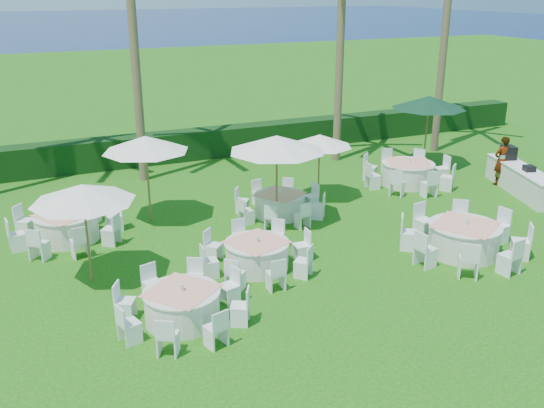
{
  "coord_description": "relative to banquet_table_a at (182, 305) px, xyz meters",
  "views": [
    {
      "loc": [
        -6.89,
        -12.12,
        6.95
      ],
      "look_at": [
        -0.57,
        2.11,
        1.3
      ],
      "focal_mm": 40.0,
      "sensor_mm": 36.0,
      "label": 1
    }
  ],
  "objects": [
    {
      "name": "umbrella_green",
      "position": [
        12.32,
        7.72,
        2.22
      ],
      "size": [
        2.92,
        2.92,
        2.86
      ],
      "color": "brown",
      "rests_on": "ground"
    },
    {
      "name": "banquet_table_b",
      "position": [
        2.5,
        1.77,
        0.0
      ],
      "size": [
        2.95,
        2.95,
        0.9
      ],
      "color": "silver",
      "rests_on": "ground"
    },
    {
      "name": "banquet_table_c",
      "position": [
        8.01,
        0.33,
        0.06
      ],
      "size": [
        3.42,
        3.42,
        1.02
      ],
      "color": "silver",
      "rests_on": "ground"
    },
    {
      "name": "banquet_table_a",
      "position": [
        0.0,
        0.0,
        0.0
      ],
      "size": [
        2.93,
        2.93,
        0.9
      ],
      "color": "silver",
      "rests_on": "ground"
    },
    {
      "name": "buffet_table",
      "position": [
        13.39,
        3.63,
        0.1
      ],
      "size": [
        2.0,
        4.01,
        1.4
      ],
      "color": "silver",
      "rests_on": "ground"
    },
    {
      "name": "banquet_table_f",
      "position": [
        10.28,
        6.01,
        0.05
      ],
      "size": [
        3.34,
        3.34,
        1.0
      ],
      "color": "silver",
      "rests_on": "ground"
    },
    {
      "name": "palm_e",
      "position": [
        14.28,
        9.53,
        5.54
      ],
      "size": [
        4.28,
        4.35,
        10.9
      ],
      "color": "brown",
      "rests_on": "ground"
    },
    {
      "name": "hedge",
      "position": [
        3.96,
        12.7,
        0.21
      ],
      "size": [
        34.0,
        1.0,
        1.2
      ],
      "primitive_type": "cube",
      "color": "black",
      "rests_on": "ground"
    },
    {
      "name": "banquet_table_e",
      "position": [
        4.64,
        5.02,
        -0.01
      ],
      "size": [
        2.88,
        2.88,
        0.88
      ],
      "color": "silver",
      "rests_on": "ground"
    },
    {
      "name": "palm_d",
      "position": [
        9.55,
        10.01,
        4.02
      ],
      "size": [
        4.26,
        4.36,
        7.94
      ],
      "color": "brown",
      "rests_on": "ground"
    },
    {
      "name": "banquet_table_d",
      "position": [
        -1.77,
        5.72,
        0.03
      ],
      "size": [
        3.21,
        3.21,
        0.97
      ],
      "color": "silver",
      "rests_on": "ground"
    },
    {
      "name": "umbrella_d",
      "position": [
        6.51,
        5.91,
        1.68
      ],
      "size": [
        2.2,
        2.2,
        2.27
      ],
      "color": "brown",
      "rests_on": "ground"
    },
    {
      "name": "ground",
      "position": [
        3.96,
        0.7,
        -0.39
      ],
      "size": [
        120.0,
        120.0,
        0.0
      ],
      "primitive_type": "plane",
      "color": "#15520E",
      "rests_on": "ground"
    },
    {
      "name": "umbrella_c",
      "position": [
        0.76,
        6.22,
        2.09
      ],
      "size": [
        2.61,
        2.61,
        2.72
      ],
      "color": "brown",
      "rests_on": "ground"
    },
    {
      "name": "umbrella_b",
      "position": [
        4.28,
        4.46,
        2.14
      ],
      "size": [
        2.91,
        2.91,
        2.77
      ],
      "color": "brown",
      "rests_on": "ground"
    },
    {
      "name": "umbrella_a",
      "position": [
        -1.54,
        2.76,
        1.92
      ],
      "size": [
        2.49,
        2.49,
        2.54
      ],
      "color": "brown",
      "rests_on": "ground"
    },
    {
      "name": "ocean",
      "position": [
        3.96,
        102.7,
        -0.39
      ],
      "size": [
        260.0,
        260.0,
        0.0
      ],
      "primitive_type": "plane",
      "color": "#061841",
      "rests_on": "ground"
    },
    {
      "name": "palm_b",
      "position": [
        1.53,
        10.56,
        4.86
      ],
      "size": [
        4.28,
        4.35,
        9.58
      ],
      "color": "brown",
      "rests_on": "ground"
    },
    {
      "name": "staff_person",
      "position": [
        13.38,
        4.63,
        0.51
      ],
      "size": [
        0.68,
        0.46,
        1.81
      ],
      "primitive_type": "imported",
      "rotation": [
        0.0,
        0.0,
        3.1
      ],
      "color": "gray",
      "rests_on": "ground"
    }
  ]
}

